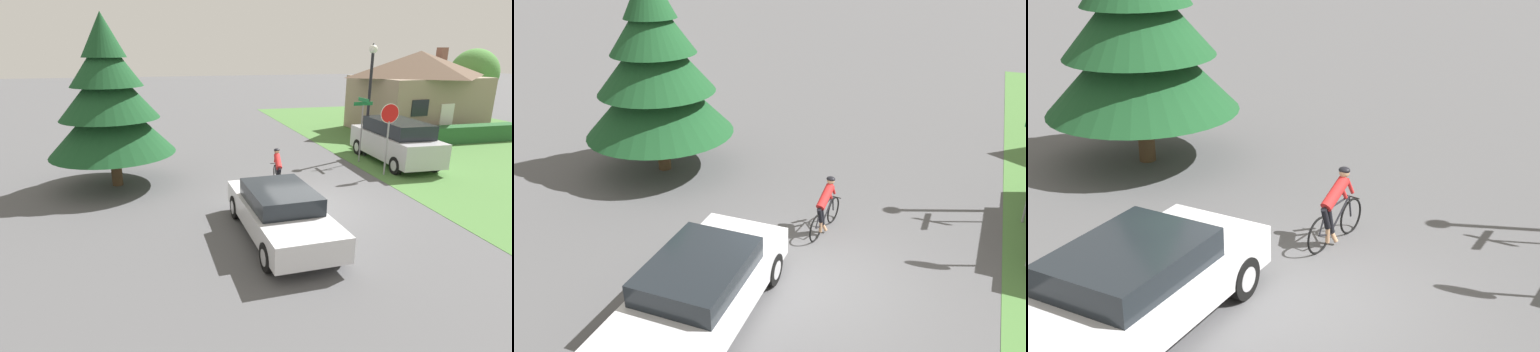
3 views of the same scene
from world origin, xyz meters
TOP-DOWN VIEW (x-y plane):
  - ground_plane at (0.00, 0.00)m, footprint 140.00×140.00m
  - sedan_left_lane at (-1.63, -2.05)m, footprint 2.09×4.78m
  - cyclist at (-0.47, 2.05)m, footprint 0.44×1.73m
  - conifer_tall_near at (-6.32, 3.64)m, footprint 4.48×4.48m

SIDE VIEW (x-z plane):
  - ground_plane at x=0.00m, z-range 0.00..0.00m
  - cyclist at x=-0.47m, z-range -0.02..1.39m
  - sedan_left_lane at x=-1.63m, z-range 0.02..1.42m
  - conifer_tall_near at x=-6.32m, z-range 0.07..6.22m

